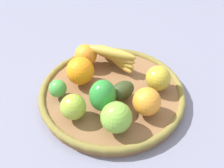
% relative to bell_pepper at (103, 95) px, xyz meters
% --- Properties ---
extents(ground_plane, '(2.40, 2.40, 0.00)m').
position_rel_bell_pepper_xyz_m(ground_plane, '(0.04, -0.06, -0.08)').
color(ground_plane, slate).
rests_on(ground_plane, ground).
extents(basket, '(0.43, 0.43, 0.04)m').
position_rel_bell_pepper_xyz_m(basket, '(0.04, -0.06, -0.06)').
color(basket, brown).
rests_on(basket, ground_plane).
extents(bell_pepper, '(0.10, 0.10, 0.09)m').
position_rel_bell_pepper_xyz_m(bell_pepper, '(0.00, 0.00, 0.00)').
color(bell_pepper, '#2A8730').
rests_on(bell_pepper, basket).
extents(banana_bunch, '(0.17, 0.11, 0.07)m').
position_rel_bell_pepper_xyz_m(banana_bunch, '(0.12, -0.14, -0.01)').
color(banana_bunch, '#B98B32').
rests_on(banana_bunch, basket).
extents(lime_0, '(0.05, 0.05, 0.05)m').
position_rel_bell_pepper_xyz_m(lime_0, '(0.12, 0.07, -0.02)').
color(lime_0, green).
rests_on(lime_0, basket).
extents(orange_1, '(0.07, 0.07, 0.07)m').
position_rel_bell_pepper_xyz_m(orange_1, '(0.18, -0.08, -0.01)').
color(orange_1, orange).
rests_on(orange_1, basket).
extents(apple_1, '(0.09, 0.09, 0.07)m').
position_rel_bell_pepper_xyz_m(apple_1, '(-0.04, -0.17, -0.01)').
color(apple_1, gold).
rests_on(apple_1, basket).
extents(orange_2, '(0.11, 0.11, 0.08)m').
position_rel_bell_pepper_xyz_m(orange_2, '(0.12, -0.02, -0.00)').
color(orange_2, orange).
rests_on(orange_2, basket).
extents(orange_0, '(0.10, 0.10, 0.07)m').
position_rel_bell_pepper_xyz_m(orange_0, '(-0.09, -0.08, -0.01)').
color(orange_0, orange).
rests_on(orange_0, basket).
extents(avocado, '(0.05, 0.08, 0.05)m').
position_rel_bell_pepper_xyz_m(avocado, '(-0.01, -0.06, -0.02)').
color(avocado, '#2F3B1A').
rests_on(avocado, basket).
extents(apple_2, '(0.08, 0.08, 0.08)m').
position_rel_bell_pepper_xyz_m(apple_2, '(-0.08, 0.02, -0.00)').
color(apple_2, '#79AF3A').
rests_on(apple_2, basket).
extents(apple_0, '(0.09, 0.09, 0.07)m').
position_rel_bell_pepper_xyz_m(apple_0, '(0.02, 0.08, -0.01)').
color(apple_0, '#91AB33').
rests_on(apple_0, basket).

